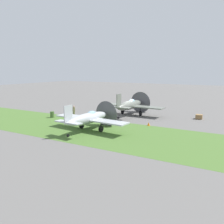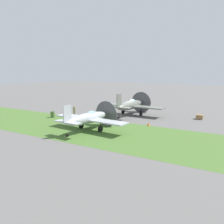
{
  "view_description": "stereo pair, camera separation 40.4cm",
  "coord_description": "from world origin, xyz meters",
  "views": [
    {
      "loc": [
        17.93,
        -33.87,
        7.07
      ],
      "look_at": [
        1.06,
        -5.42,
        1.35
      ],
      "focal_mm": 40.4,
      "sensor_mm": 36.0,
      "label": 1
    },
    {
      "loc": [
        18.28,
        -33.66,
        7.07
      ],
      "look_at": [
        1.06,
        -5.42,
        1.35
      ],
      "focal_mm": 40.4,
      "sensor_mm": 36.0,
      "label": 2
    }
  ],
  "objects": [
    {
      "name": "ground_plane",
      "position": [
        0.0,
        0.0,
        0.0
      ],
      "size": [
        160.0,
        160.0,
        0.0
      ],
      "primitive_type": "plane",
      "color": "#605E5B"
    },
    {
      "name": "grass_verge",
      "position": [
        0.0,
        -10.42,
        0.0
      ],
      "size": [
        120.0,
        11.0,
        0.01
      ],
      "primitive_type": "cube",
      "color": "#476B2D",
      "rests_on": "ground"
    },
    {
      "name": "airplane_lead",
      "position": [
        0.9,
        0.38,
        1.56
      ],
      "size": [
        10.42,
        8.28,
        3.73
      ],
      "rotation": [
        0.0,
        0.0,
        -0.02
      ],
      "color": "slate",
      "rests_on": "ground"
    },
    {
      "name": "airplane_wingman",
      "position": [
        1.23,
        -10.89,
        1.46
      ],
      "size": [
        9.81,
        7.76,
        3.49
      ],
      "rotation": [
        0.0,
        0.0,
        -0.08
      ],
      "color": "#B2B7BC",
      "rests_on": "ground"
    },
    {
      "name": "ground_crew_chief",
      "position": [
        -5.41,
        -5.45,
        0.91
      ],
      "size": [
        0.38,
        0.6,
        1.73
      ],
      "rotation": [
        0.0,
        0.0,
        1.9
      ],
      "color": "#847A5B",
      "rests_on": "ground"
    },
    {
      "name": "fuel_drum",
      "position": [
        -8.02,
        -7.24,
        0.45
      ],
      "size": [
        0.6,
        0.6,
        0.9
      ],
      "primitive_type": "cylinder",
      "color": "#476633",
      "rests_on": "ground"
    },
    {
      "name": "supply_crate",
      "position": [
        10.67,
        2.59,
        0.32
      ],
      "size": [
        0.99,
        0.99,
        0.64
      ],
      "primitive_type": "cube",
      "rotation": [
        0.0,
        0.0,
        0.1
      ],
      "color": "olive",
      "rests_on": "ground"
    },
    {
      "name": "runway_marker_cone",
      "position": [
        6.15,
        -5.01,
        0.22
      ],
      "size": [
        0.36,
        0.36,
        0.44
      ],
      "primitive_type": "cone",
      "color": "orange",
      "rests_on": "ground"
    }
  ]
}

